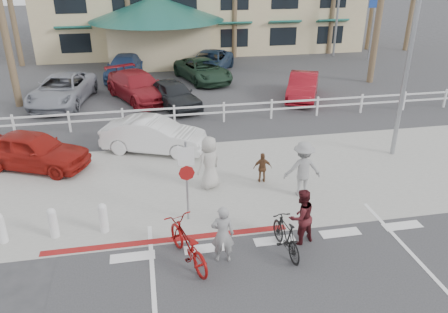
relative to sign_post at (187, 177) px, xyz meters
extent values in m
plane|color=#333335|center=(2.30, -2.20, -1.45)|extent=(140.00, 140.00, 0.00)
cube|color=#333335|center=(2.30, -4.20, -1.45)|extent=(12.00, 16.00, 0.01)
cube|color=gray|center=(2.30, 2.30, -1.44)|extent=(22.00, 7.00, 0.01)
cube|color=#333335|center=(2.30, 6.30, -1.45)|extent=(40.00, 5.00, 0.01)
cube|color=#333335|center=(2.30, 15.80, -1.45)|extent=(50.00, 16.00, 0.01)
cube|color=maroon|center=(-0.70, -1.00, -1.44)|extent=(7.00, 0.25, 0.02)
imported|color=maroon|center=(-0.24, -2.06, -0.88)|extent=(1.42, 2.31, 1.15)
imported|color=gray|center=(0.68, -2.17, -0.62)|extent=(0.66, 0.49, 1.66)
imported|color=black|center=(2.43, -2.13, -0.93)|extent=(0.66, 1.78, 1.04)
imported|color=#451318|center=(2.98, -1.75, -0.62)|extent=(0.97, 0.86, 1.66)
imported|color=gray|center=(3.95, 0.80, -0.48)|extent=(1.30, 0.82, 1.94)
imported|color=brown|center=(2.89, 1.94, -0.89)|extent=(0.69, 0.35, 1.12)
imported|color=#A9A59E|center=(0.97, 1.91, -0.50)|extent=(1.11, 1.02, 1.90)
imported|color=silver|center=(-0.77, 5.42, -0.75)|extent=(4.52, 2.94, 1.41)
imported|color=maroon|center=(-5.34, 4.71, -0.73)|extent=(4.57, 3.29, 1.44)
imported|color=gray|center=(-5.40, 12.86, -0.67)|extent=(3.58, 5.97, 1.55)
imported|color=maroon|center=(-1.33, 12.79, -0.68)|extent=(4.13, 5.72, 1.54)
imported|color=black|center=(0.50, 11.04, -0.73)|extent=(3.12, 4.56, 1.44)
imported|color=maroon|center=(7.78, 11.21, -0.73)|extent=(3.19, 4.60, 1.44)
imported|color=navy|center=(-2.15, 17.87, -0.73)|extent=(2.86, 5.24, 1.44)
imported|color=#1E3827|center=(2.80, 16.10, -0.74)|extent=(3.69, 5.53, 1.41)
imported|color=#1E334F|center=(3.55, 18.15, -0.71)|extent=(4.45, 5.87, 1.48)
camera|label=1|loc=(-1.06, -11.46, 5.99)|focal=35.00mm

